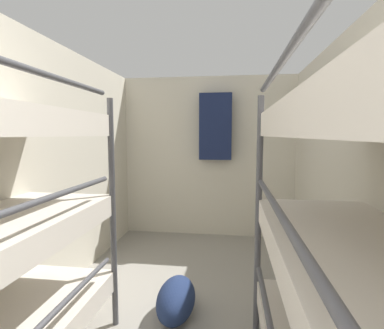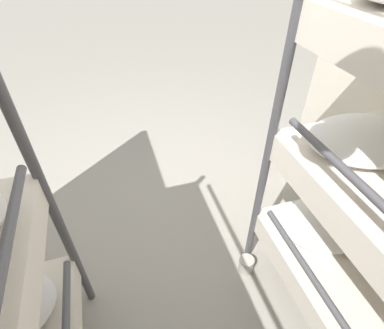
# 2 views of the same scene
# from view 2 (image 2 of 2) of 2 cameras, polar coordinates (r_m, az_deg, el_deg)

# --- Properties ---
(ground_plane) EXTENTS (20.00, 20.00, 0.00)m
(ground_plane) POSITION_cam_2_polar(r_m,az_deg,el_deg) (2.43, -6.78, -8.67)
(ground_plane) COLOR gray
(tin_can) EXTENTS (0.10, 0.10, 0.12)m
(tin_can) POSITION_cam_2_polar(r_m,az_deg,el_deg) (2.09, 10.26, -18.24)
(tin_can) COLOR #B7B2A8
(tin_can) RESTS_ON ground_plane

